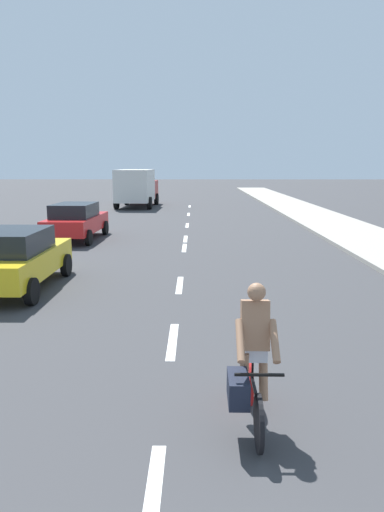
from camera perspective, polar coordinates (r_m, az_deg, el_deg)
ground_plane at (r=20.04m, az=-0.81°, el=2.10°), size 160.00×160.00×0.00m
sidewalk_strip at (r=23.20m, az=18.85°, el=2.92°), size 3.60×80.00×0.14m
lane_stripe_1 at (r=5.05m, az=-4.93°, el=-27.97°), size 0.16×1.80×0.01m
lane_stripe_2 at (r=8.65m, az=-2.41°, el=-10.40°), size 0.16×1.80×0.01m
lane_stripe_3 at (r=12.46m, az=-1.53°, el=-3.58°), size 0.16×1.80×0.01m
lane_stripe_4 at (r=17.94m, az=-0.95°, el=1.02°), size 0.16×1.80×0.01m
lane_stripe_5 at (r=20.09m, az=-0.81°, el=2.13°), size 0.16×1.80×0.01m
lane_stripe_6 at (r=24.56m, az=-0.60°, el=3.80°), size 0.16×1.80×0.01m
lane_stripe_7 at (r=29.99m, az=-0.42°, el=5.16°), size 0.16×1.80×0.01m
lane_stripe_8 at (r=35.72m, az=-0.30°, el=6.15°), size 0.16×1.80×0.01m
cyclist at (r=5.78m, az=7.30°, el=-13.00°), size 0.62×1.71×1.82m
parked_car_yellow at (r=12.71m, az=-20.98°, el=-0.18°), size 1.96×4.18×1.57m
parked_car_red at (r=20.36m, az=-14.11°, el=4.29°), size 2.10×4.31×1.57m
delivery_truck at (r=35.38m, az=-6.82°, el=8.45°), size 2.89×6.34×2.80m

